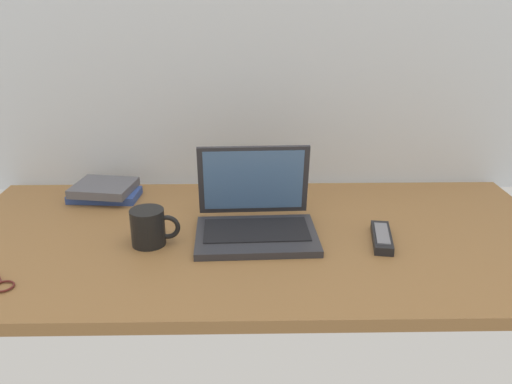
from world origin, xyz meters
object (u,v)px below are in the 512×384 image
(book_stack, at_px, (104,191))
(remote_control_near, at_px, (382,237))
(coffee_mug, at_px, (149,227))
(laptop, at_px, (255,216))

(book_stack, bearing_deg, remote_control_near, -21.35)
(book_stack, bearing_deg, coffee_mug, -58.05)
(laptop, relative_size, coffee_mug, 2.57)
(laptop, relative_size, book_stack, 1.49)
(remote_control_near, bearing_deg, book_stack, 158.65)
(laptop, height_order, coffee_mug, laptop)
(remote_control_near, height_order, book_stack, book_stack)
(laptop, distance_m, remote_control_near, 0.33)
(coffee_mug, xyz_separation_m, remote_control_near, (0.59, 0.00, -0.03))
(laptop, height_order, remote_control_near, laptop)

